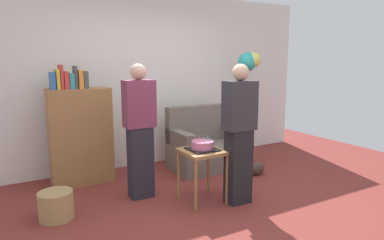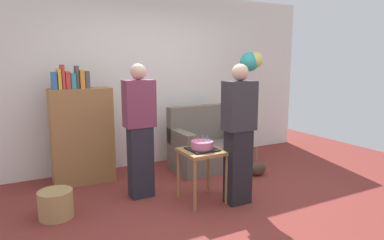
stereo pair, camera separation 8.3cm
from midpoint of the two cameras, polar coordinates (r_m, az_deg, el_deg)
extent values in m
plane|color=maroon|center=(4.07, 3.29, -14.35)|extent=(8.00, 8.00, 0.00)
cube|color=silver|center=(5.55, -8.14, 6.55)|extent=(6.00, 0.10, 2.70)
cube|color=#6B6056|center=(5.36, 2.09, -5.98)|extent=(1.10, 0.70, 0.40)
cube|color=#6B6056|center=(5.47, 0.64, -0.47)|extent=(1.10, 0.16, 0.56)
cube|color=#6B6056|center=(5.05, -2.45, -3.22)|extent=(0.16, 0.70, 0.24)
cube|color=#6B6056|center=(5.53, 6.27, -2.10)|extent=(0.16, 0.70, 0.24)
cube|color=olive|center=(4.89, -18.44, -2.61)|extent=(0.80, 0.36, 1.30)
cube|color=#3366B7|center=(4.74, -22.65, 6.02)|extent=(0.06, 0.21, 0.22)
cube|color=gold|center=(4.75, -21.96, 6.32)|extent=(0.04, 0.24, 0.26)
cube|color=red|center=(4.75, -21.44, 6.68)|extent=(0.03, 0.26, 0.31)
cube|color=red|center=(4.76, -20.75, 6.21)|extent=(0.06, 0.24, 0.23)
cube|color=teal|center=(4.78, -19.92, 6.12)|extent=(0.06, 0.19, 0.20)
cube|color=#4C4C51|center=(4.78, -19.30, 6.72)|extent=(0.04, 0.16, 0.29)
cube|color=orange|center=(4.80, -18.62, 6.44)|extent=(0.06, 0.23, 0.24)
cube|color=#4C4C51|center=(4.81, -17.82, 6.40)|extent=(0.06, 0.18, 0.23)
cube|color=olive|center=(4.04, 1.16, -5.25)|extent=(0.48, 0.48, 0.04)
cylinder|color=olive|center=(3.86, 0.02, -10.92)|extent=(0.04, 0.04, 0.59)
cylinder|color=olive|center=(4.07, 5.25, -9.83)|extent=(0.04, 0.04, 0.59)
cylinder|color=olive|center=(4.21, -2.83, -9.12)|extent=(0.04, 0.04, 0.59)
cylinder|color=olive|center=(4.40, 2.12, -8.25)|extent=(0.04, 0.04, 0.59)
cube|color=black|center=(4.03, 1.16, -4.87)|extent=(0.32, 0.32, 0.02)
cylinder|color=#D66B93|center=(4.01, 1.16, -4.14)|extent=(0.26, 0.26, 0.09)
cylinder|color=#66B2E5|center=(4.03, 1.96, -2.97)|extent=(0.01, 0.01, 0.06)
cylinder|color=#66B2E5|center=(4.07, 1.23, -2.84)|extent=(0.01, 0.01, 0.06)
cylinder|color=#EA668C|center=(4.05, 0.48, -3.01)|extent=(0.01, 0.01, 0.05)
cylinder|color=#EA668C|center=(4.00, -0.14, -3.07)|extent=(0.01, 0.01, 0.06)
cylinder|color=#EA668C|center=(3.94, 0.57, -3.37)|extent=(0.01, 0.01, 0.05)
cylinder|color=#F2CC4C|center=(3.93, 1.50, -3.32)|extent=(0.01, 0.01, 0.06)
cylinder|color=#66B2E5|center=(3.96, 2.28, -3.26)|extent=(0.01, 0.01, 0.05)
cube|color=#23232D|center=(4.27, -9.09, -6.93)|extent=(0.28, 0.20, 0.88)
cube|color=#75334C|center=(4.12, -9.37, 2.69)|extent=(0.36, 0.22, 0.56)
sphere|color=#D1A889|center=(4.09, -9.52, 7.91)|extent=(0.19, 0.19, 0.19)
cube|color=black|center=(4.09, 7.10, -7.67)|extent=(0.28, 0.20, 0.88)
cube|color=#2D2D33|center=(3.93, 7.33, 2.38)|extent=(0.36, 0.22, 0.56)
sphere|color=#D1A889|center=(3.90, 7.45, 7.86)|extent=(0.19, 0.19, 0.19)
cylinder|color=#A88451|center=(4.04, -22.22, -12.99)|extent=(0.36, 0.36, 0.30)
ellipsoid|color=#473328|center=(5.16, 10.24, -7.93)|extent=(0.28, 0.14, 0.20)
cylinder|color=silver|center=(5.78, 10.20, 0.86)|extent=(0.00, 0.00, 1.55)
sphere|color=#E5D666|center=(5.71, 9.75, 9.82)|extent=(0.25, 0.25, 0.25)
sphere|color=#2DADA8|center=(5.70, 8.77, 9.54)|extent=(0.31, 0.31, 0.31)
camera|label=1|loc=(0.04, -90.57, -0.10)|focal=32.11mm
camera|label=2|loc=(0.04, 89.43, 0.10)|focal=32.11mm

